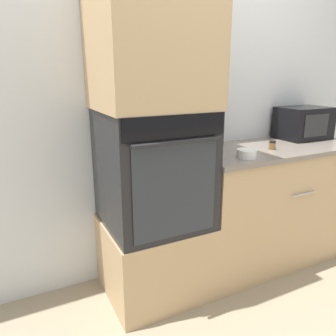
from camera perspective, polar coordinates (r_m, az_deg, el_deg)
The scene contains 11 objects.
ground_plane at distance 2.38m, azimuth 8.67°, elevation -21.80°, with size 12.00×12.00×0.00m, color gray.
wall_back at distance 2.43m, azimuth 1.24°, elevation 11.21°, with size 8.00×0.05×2.50m.
oven_cabinet_base at distance 2.32m, azimuth -2.35°, elevation -15.13°, with size 0.65×0.60×0.51m.
wall_oven at distance 2.06m, azimuth -2.51°, elevation -0.09°, with size 0.63×0.64×0.74m.
oven_cabinet_upper at distance 1.99m, azimuth -2.85°, elevation 22.34°, with size 0.65×0.60×0.84m.
counter_unit at distance 2.75m, azimuth 17.30°, elevation -5.79°, with size 1.39×0.63×0.93m.
microwave at distance 2.98m, azimuth 22.49°, elevation 7.27°, with size 0.42×0.30×0.26m.
knife_block at distance 2.30m, azimuth 6.65°, elevation 4.92°, with size 0.13×0.14×0.21m.
bowl at distance 2.19m, azimuth 13.53°, elevation 2.45°, with size 0.13×0.13×0.06m.
condiment_jar_near at distance 2.48m, azimuth 17.70°, elevation 3.80°, with size 0.05×0.05×0.06m.
condiment_jar_mid at distance 2.17m, azimuth 9.04°, elevation 3.08°, with size 0.04×0.04×0.09m.
Camera 1 is at (-1.13, -1.51, 1.46)m, focal length 35.00 mm.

